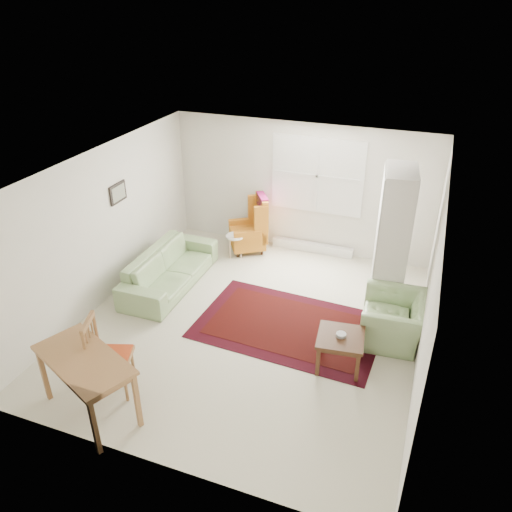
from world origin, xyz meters
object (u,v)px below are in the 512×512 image
(sofa, at_px, (169,262))
(desk, at_px, (89,386))
(coffee_table, at_px, (339,351))
(wingback_chair, at_px, (247,224))
(cabinet, at_px, (393,240))
(desk_chair, at_px, (111,356))
(armchair, at_px, (394,316))
(stool, at_px, (235,246))

(sofa, bearing_deg, desk, -169.64)
(coffee_table, xyz_separation_m, desk, (-2.65, -1.89, 0.16))
(wingback_chair, relative_size, cabinet, 0.50)
(coffee_table, relative_size, desk_chair, 0.57)
(wingback_chair, height_order, desk, wingback_chair)
(armchair, xyz_separation_m, desk, (-3.25, -2.77, 0.02))
(armchair, xyz_separation_m, wingback_chair, (-3.02, 1.86, 0.17))
(sofa, bearing_deg, wingback_chair, -25.62)
(stool, bearing_deg, wingback_chair, 70.46)
(wingback_chair, xyz_separation_m, cabinet, (2.79, -0.91, 0.57))
(cabinet, xyz_separation_m, desk, (-3.03, -3.72, -0.73))
(wingback_chair, distance_m, cabinet, 2.99)
(sofa, distance_m, desk, 3.02)
(cabinet, bearing_deg, wingback_chair, 154.96)
(coffee_table, relative_size, stool, 1.34)
(sofa, relative_size, desk, 1.65)
(armchair, relative_size, desk_chair, 0.94)
(desk_chair, bearing_deg, desk, 155.04)
(wingback_chair, bearing_deg, desk_chair, -35.24)
(armchair, height_order, wingback_chair, wingback_chair)
(desk_chair, bearing_deg, stool, -20.21)
(wingback_chair, distance_m, desk, 4.64)
(armchair, xyz_separation_m, stool, (-3.14, 1.53, -0.17))
(coffee_table, height_order, desk_chair, desk_chair)
(wingback_chair, relative_size, desk_chair, 1.04)
(wingback_chair, bearing_deg, cabinet, 39.31)
(armchair, bearing_deg, wingback_chair, -126.29)
(desk, bearing_deg, coffee_table, 35.43)
(stool, bearing_deg, desk, -91.56)
(armchair, bearing_deg, sofa, -97.54)
(stool, xyz_separation_m, desk_chair, (-0.07, -3.87, 0.32))
(stool, height_order, desk, desk)
(stool, height_order, desk_chair, desk_chair)
(wingback_chair, bearing_deg, armchair, 25.68)
(sofa, height_order, stool, sofa)
(wingback_chair, height_order, cabinet, cabinet)
(desk, bearing_deg, desk_chair, 84.15)
(desk, bearing_deg, cabinet, 50.88)
(cabinet, bearing_deg, armchair, -83.59)
(coffee_table, xyz_separation_m, cabinet, (0.38, 1.84, 0.89))
(wingback_chair, relative_size, coffee_table, 1.84)
(desk, distance_m, desk_chair, 0.45)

